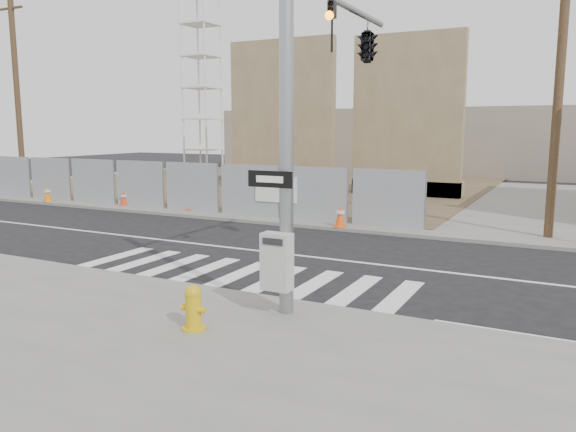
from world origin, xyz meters
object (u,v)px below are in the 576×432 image
at_px(traffic_cone_a, 47,194).
at_px(traffic_cone_d, 340,216).
at_px(signal_pole, 344,70).
at_px(crane_tower, 201,42).
at_px(fire_hydrant, 193,308).
at_px(traffic_cone_b, 124,198).
at_px(traffic_cone_c, 190,201).

distance_m(traffic_cone_a, traffic_cone_d, 14.67).
bearing_deg(signal_pole, traffic_cone_d, 112.18).
xyz_separation_m(signal_pole, traffic_cone_a, (-17.23, 6.27, -4.28)).
distance_m(signal_pole, traffic_cone_a, 18.83).
height_order(crane_tower, fire_hydrant, crane_tower).
bearing_deg(signal_pole, fire_hydrant, -103.08).
relative_size(crane_tower, traffic_cone_b, 28.03).
bearing_deg(traffic_cone_a, signal_pole, -19.98).
height_order(fire_hydrant, traffic_cone_c, fire_hydrant).
xyz_separation_m(fire_hydrant, traffic_cone_a, (-16.23, 10.55, -0.01)).
distance_m(traffic_cone_a, traffic_cone_b, 4.07).
bearing_deg(fire_hydrant, crane_tower, 107.23).
bearing_deg(fire_hydrant, traffic_cone_c, 109.14).
height_order(traffic_cone_a, traffic_cone_d, traffic_cone_d).
xyz_separation_m(traffic_cone_a, traffic_cone_b, (4.00, 0.74, -0.06)).
bearing_deg(traffic_cone_d, traffic_cone_a, 180.00).
relative_size(fire_hydrant, traffic_cone_c, 1.06).
distance_m(crane_tower, fire_hydrant, 29.81).
bearing_deg(traffic_cone_b, fire_hydrant, -42.71).
height_order(crane_tower, traffic_cone_c, crane_tower).
bearing_deg(signal_pole, traffic_cone_b, 152.07).
distance_m(traffic_cone_a, traffic_cone_c, 7.60).
relative_size(fire_hydrant, traffic_cone_b, 1.21).
bearing_deg(traffic_cone_a, traffic_cone_b, 10.53).
height_order(traffic_cone_a, traffic_cone_c, traffic_cone_a).
bearing_deg(traffic_cone_a, traffic_cone_c, 6.86).
distance_m(traffic_cone_b, traffic_cone_c, 3.54).
bearing_deg(traffic_cone_a, traffic_cone_d, 0.00).
bearing_deg(traffic_cone_b, traffic_cone_c, 2.64).
relative_size(signal_pole, traffic_cone_d, 8.83).
distance_m(signal_pole, traffic_cone_c, 12.80).
height_order(signal_pole, fire_hydrant, signal_pole).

